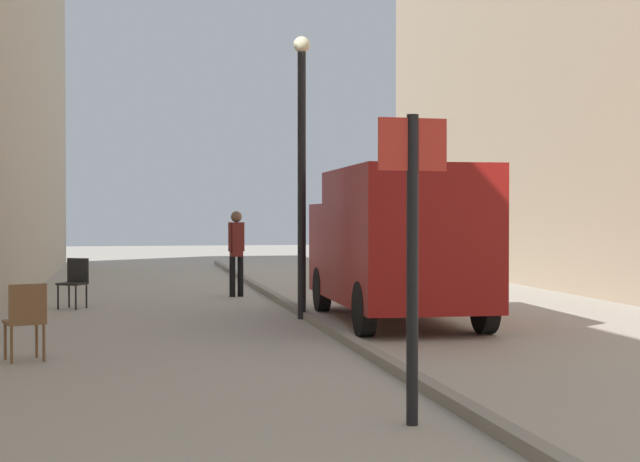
% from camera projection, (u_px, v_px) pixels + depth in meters
% --- Properties ---
extents(ground_plane, '(80.00, 80.00, 0.00)m').
position_uv_depth(ground_plane, '(226.00, 338.00, 13.36)').
color(ground_plane, '#A8A093').
extents(kerb_strip, '(0.16, 40.00, 0.12)m').
position_uv_depth(kerb_strip, '(334.00, 331.00, 13.67)').
color(kerb_strip, gray).
rests_on(kerb_strip, ground_plane).
extents(pedestrian_main_foreground, '(0.36, 0.25, 1.84)m').
position_uv_depth(pedestrian_main_foreground, '(236.00, 247.00, 20.02)').
color(pedestrian_main_foreground, black).
rests_on(pedestrian_main_foreground, ground_plane).
extents(delivery_van, '(2.16, 5.19, 2.50)m').
position_uv_depth(delivery_van, '(396.00, 241.00, 15.36)').
color(delivery_van, maroon).
rests_on(delivery_van, ground_plane).
extents(street_sign_post, '(0.60, 0.10, 2.60)m').
position_uv_depth(street_sign_post, '(412.00, 241.00, 7.80)').
color(street_sign_post, black).
rests_on(street_sign_post, ground_plane).
extents(lamp_post, '(0.28, 0.28, 4.76)m').
position_uv_depth(lamp_post, '(302.00, 158.00, 15.73)').
color(lamp_post, black).
rests_on(lamp_post, ground_plane).
extents(cafe_chair_near_window, '(0.59, 0.59, 0.94)m').
position_uv_depth(cafe_chair_near_window, '(75.00, 279.00, 17.55)').
color(cafe_chair_near_window, black).
rests_on(cafe_chair_near_window, ground_plane).
extents(cafe_chair_by_doorway, '(0.56, 0.56, 0.94)m').
position_uv_depth(cafe_chair_by_doorway, '(26.00, 316.00, 11.18)').
color(cafe_chair_by_doorway, brown).
rests_on(cafe_chair_by_doorway, ground_plane).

